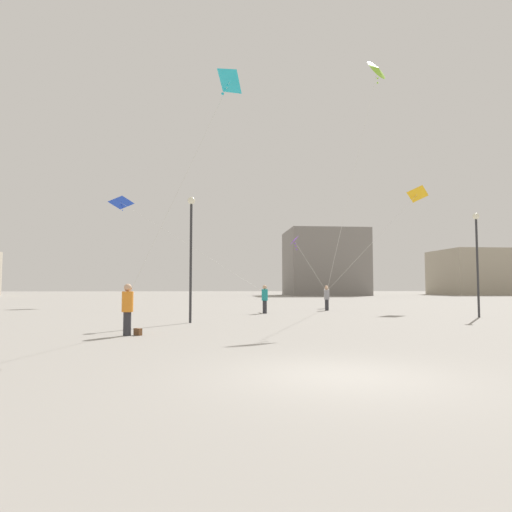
% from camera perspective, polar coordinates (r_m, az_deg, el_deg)
% --- Properties ---
extents(ground_plane, '(300.00, 300.00, 0.00)m').
position_cam_1_polar(ground_plane, '(9.08, 10.35, -14.50)').
color(ground_plane, gray).
extents(person_in_orange, '(0.39, 0.39, 1.78)m').
position_cam_1_polar(person_in_orange, '(16.51, -15.69, -6.14)').
color(person_in_orange, '#2D2D33').
rests_on(person_in_orange, ground_plane).
extents(person_in_grey, '(0.37, 0.37, 1.68)m').
position_cam_1_polar(person_in_grey, '(32.66, 8.80, -5.10)').
color(person_in_grey, '#2D2D33').
rests_on(person_in_grey, ground_plane).
extents(person_in_white, '(0.38, 0.38, 1.77)m').
position_cam_1_polar(person_in_white, '(35.65, 8.77, -4.92)').
color(person_in_white, '#2D2D33').
rests_on(person_in_white, ground_plane).
extents(person_in_teal, '(0.39, 0.39, 1.77)m').
position_cam_1_polar(person_in_teal, '(28.84, 1.09, -5.23)').
color(person_in_teal, '#2D2D33').
rests_on(person_in_teal, ground_plane).
extents(kite_lime_diamond, '(2.37, 7.61, 13.52)m').
position_cam_1_polar(kite_lime_diamond, '(29.29, 14.84, 21.39)').
color(kite_lime_diamond, '#8CD12D').
extents(kite_cobalt_delta, '(13.01, 14.46, 8.51)m').
position_cam_1_polar(kite_cobalt_delta, '(43.85, -16.19, 6.24)').
color(kite_cobalt_delta, blue).
extents(kite_amber_delta, '(7.23, 2.93, 7.64)m').
position_cam_1_polar(kite_amber_delta, '(36.07, 19.28, 7.14)').
color(kite_amber_delta, yellow).
extents(kite_cyan_delta, '(4.08, 1.88, 8.66)m').
position_cam_1_polar(kite_cyan_delta, '(18.90, -3.38, 20.59)').
color(kite_cyan_delta, '#1EB2C6').
extents(kite_violet_delta, '(2.41, 1.96, 4.08)m').
position_cam_1_polar(kite_violet_delta, '(33.76, 4.77, 1.86)').
color(kite_violet_delta, purple).
extents(building_centre_hall, '(14.70, 13.76, 12.36)m').
position_cam_1_polar(building_centre_hall, '(88.86, 8.50, -0.86)').
color(building_centre_hall, gray).
rests_on(building_centre_hall, ground_plane).
extents(building_right_hall, '(24.11, 14.56, 8.98)m').
position_cam_1_polar(building_right_hall, '(104.90, 27.79, -1.83)').
color(building_right_hall, '#A39984').
rests_on(building_right_hall, ground_plane).
extents(lamppost_east, '(0.36, 0.36, 5.92)m').
position_cam_1_polar(lamppost_east, '(21.75, -8.09, 2.00)').
color(lamppost_east, '#2D2D30').
rests_on(lamppost_east, ground_plane).
extents(lamppost_west, '(0.36, 0.36, 5.75)m').
position_cam_1_polar(lamppost_west, '(28.06, 25.78, 0.85)').
color(lamppost_west, '#2D2D30').
rests_on(lamppost_west, ground_plane).
extents(handbag_beside_flyer, '(0.33, 0.32, 0.24)m').
position_cam_1_polar(handbag_beside_flyer, '(16.60, -14.48, -9.12)').
color(handbag_beside_flyer, brown).
rests_on(handbag_beside_flyer, ground_plane).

